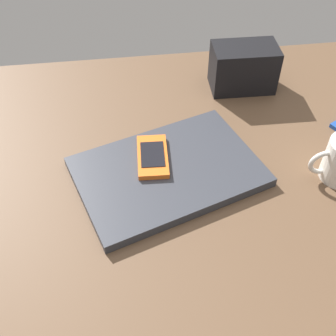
{
  "coord_description": "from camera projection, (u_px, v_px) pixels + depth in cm",
  "views": [
    {
      "loc": [
        2.41,
        56.98,
        61.97
      ],
      "look_at": [
        -4.86,
        2.96,
        5.0
      ],
      "focal_mm": 44.94,
      "sensor_mm": 36.0,
      "label": 1
    }
  ],
  "objects": [
    {
      "name": "laptop_closed",
      "position": [
        168.0,
        172.0,
        0.8
      ],
      "size": [
        39.09,
        32.08,
        1.94
      ],
      "primitive_type": "cube",
      "rotation": [
        0.0,
        0.0,
        0.32
      ],
      "color": "#33353D",
      "rests_on": "desk_surface"
    },
    {
      "name": "desk_organizer",
      "position": [
        243.0,
        68.0,
        0.97
      ],
      "size": [
        14.84,
        9.11,
        10.42
      ],
      "primitive_type": "cube",
      "rotation": [
        0.0,
        0.0,
        -0.03
      ],
      "color": "black",
      "rests_on": "desk_surface"
    },
    {
      "name": "desk_surface",
      "position": [
        142.0,
        172.0,
        0.83
      ],
      "size": [
        120.0,
        80.0,
        3.0
      ],
      "primitive_type": "cube",
      "color": "brown",
      "rests_on": "ground"
    },
    {
      "name": "cell_phone_on_laptop",
      "position": [
        152.0,
        155.0,
        0.81
      ],
      "size": [
        6.34,
        11.36,
        1.23
      ],
      "color": "orange",
      "rests_on": "laptop_closed"
    }
  ]
}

